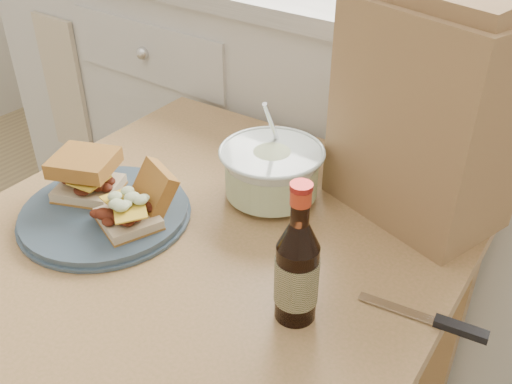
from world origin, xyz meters
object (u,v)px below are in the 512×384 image
Objects in this scene: dining_table at (213,274)px; plate at (105,213)px; coleslaw_bowl at (272,174)px; beer_bottle at (297,270)px; paper_bag at (427,115)px.

plate is (-0.18, -0.08, 0.11)m from dining_table.
dining_table is at bearing 25.15° from plate.
beer_bottle reaches higher than coleslaw_bowl.
plate is 0.58m from paper_bag.
coleslaw_bowl is at bearing 78.73° from dining_table.
coleslaw_bowl is 0.87× the size of beer_bottle.
dining_table is at bearing -98.01° from coleslaw_bowl.
coleslaw_bowl is at bearing 136.42° from beer_bottle.
coleslaw_bowl reaches higher than dining_table.
coleslaw_bowl is (0.20, 0.23, 0.04)m from plate.
plate is at bearing -158.11° from dining_table.
paper_bag is (0.25, 0.28, 0.28)m from dining_table.
coleslaw_bowl is 0.29m from paper_bag.
coleslaw_bowl is (0.02, 0.15, 0.15)m from dining_table.
beer_bottle reaches higher than plate.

